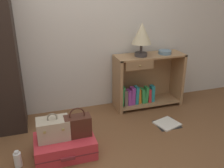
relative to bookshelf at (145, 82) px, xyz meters
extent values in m
cube|color=beige|center=(-0.96, 0.24, 0.94)|extent=(6.40, 0.10, 2.60)
cube|color=#A37A51|center=(-0.43, -0.02, 0.02)|extent=(0.04, 0.35, 0.77)
cube|color=#A37A51|center=(0.52, -0.02, 0.02)|extent=(0.04, 0.35, 0.77)
cube|color=#A37A51|center=(0.04, -0.02, 0.40)|extent=(0.99, 0.35, 0.02)
cube|color=#A37A51|center=(0.04, -0.02, -0.31)|extent=(0.91, 0.35, 0.02)
cube|color=#A37A51|center=(0.04, 0.15, 0.02)|extent=(0.91, 0.01, 0.75)
cube|color=#8F6B47|center=(-0.18, -0.18, 0.33)|extent=(0.39, 0.02, 0.12)
sphere|color=#9E844C|center=(-0.18, -0.20, 0.33)|extent=(0.02, 0.02, 0.02)
cube|color=green|center=(-0.37, -0.04, -0.15)|extent=(0.05, 0.11, 0.29)
cube|color=#726659|center=(-0.32, -0.04, -0.18)|extent=(0.05, 0.13, 0.24)
cube|color=purple|center=(-0.27, -0.04, -0.19)|extent=(0.06, 0.12, 0.22)
cube|color=purple|center=(-0.21, -0.04, -0.17)|extent=(0.06, 0.12, 0.25)
cube|color=teal|center=(-0.15, -0.04, -0.17)|extent=(0.06, 0.11, 0.26)
cube|color=orange|center=(-0.11, -0.04, -0.19)|extent=(0.05, 0.08, 0.22)
cube|color=green|center=(-0.05, -0.04, -0.19)|extent=(0.06, 0.12, 0.22)
cube|color=green|center=(0.00, -0.04, -0.18)|extent=(0.06, 0.10, 0.24)
cube|color=red|center=(0.05, -0.04, -0.20)|extent=(0.05, 0.11, 0.20)
cube|color=teal|center=(0.10, -0.04, -0.18)|extent=(0.05, 0.10, 0.25)
cylinder|color=#3D3838|center=(-0.11, -0.04, 0.43)|extent=(0.17, 0.17, 0.05)
cylinder|color=#3D3838|center=(-0.11, -0.04, 0.52)|extent=(0.04, 0.04, 0.12)
cone|color=beige|center=(-0.11, -0.04, 0.72)|extent=(0.27, 0.27, 0.28)
cylinder|color=slate|center=(0.26, -0.04, 0.43)|extent=(0.18, 0.18, 0.05)
cube|color=#D1333D|center=(-1.29, -0.82, -0.26)|extent=(0.62, 0.42, 0.20)
cube|color=maroon|center=(-1.29, -0.82, -0.26)|extent=(0.63, 0.42, 0.01)
cube|color=maroon|center=(-1.29, -1.04, -0.26)|extent=(0.14, 0.02, 0.03)
cube|color=#B7A88E|center=(-1.39, -0.80, -0.05)|extent=(0.33, 0.20, 0.22)
torus|color=gray|center=(-1.39, -0.80, 0.08)|extent=(0.11, 0.02, 0.11)
cube|color=tan|center=(-1.48, -0.90, -0.01)|extent=(0.02, 0.01, 0.02)
cube|color=tan|center=(-1.30, -0.90, -0.01)|extent=(0.02, 0.01, 0.02)
cube|color=#472319|center=(-1.14, -0.81, -0.05)|extent=(0.27, 0.15, 0.22)
torus|color=#472319|center=(-1.14, -0.81, 0.08)|extent=(0.16, 0.01, 0.16)
cylinder|color=white|center=(-1.76, -0.87, -0.29)|extent=(0.08, 0.08, 0.15)
cylinder|color=silver|center=(-1.76, -0.87, -0.20)|extent=(0.05, 0.05, 0.02)
cube|color=white|center=(0.05, -0.61, -0.35)|extent=(0.34, 0.33, 0.02)
cube|color=black|center=(0.05, -0.61, -0.36)|extent=(0.30, 0.28, 0.01)
camera|label=1|loc=(-1.48, -3.07, 1.33)|focal=40.07mm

